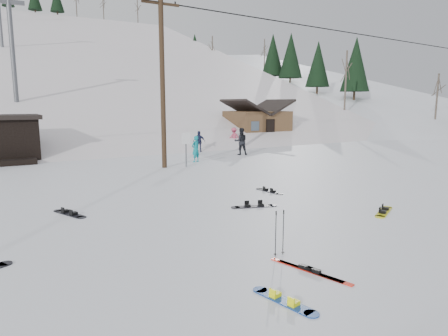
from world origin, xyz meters
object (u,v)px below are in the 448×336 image
cabin (257,125)px  hero_snowboard (284,301)px  hero_skis (310,270)px  utility_pole (162,79)px

cabin → hero_snowboard: size_ratio=3.88×
hero_snowboard → hero_skis: hero_skis is taller
utility_pole → hero_snowboard: bearing=-104.0°
utility_pole → hero_skis: bearing=-99.9°
utility_pole → hero_snowboard: size_ratio=6.49×
hero_snowboard → hero_skis: size_ratio=0.74×
hero_snowboard → hero_skis: 1.45m
cabin → hero_snowboard: bearing=-123.9°
utility_pole → cabin: utility_pole is taller
cabin → hero_skis: cabin is taller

